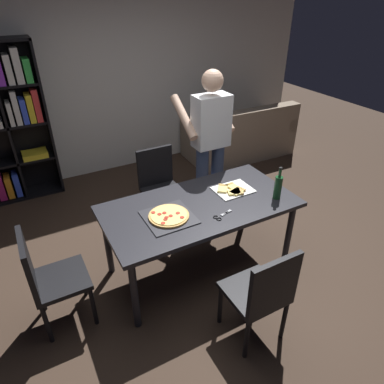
% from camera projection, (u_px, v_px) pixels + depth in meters
% --- Properties ---
extents(ground_plane, '(12.00, 12.00, 0.00)m').
position_uv_depth(ground_plane, '(199.00, 266.00, 3.49)').
color(ground_plane, '#38281E').
extents(back_wall, '(6.40, 0.10, 2.80)m').
position_uv_depth(back_wall, '(107.00, 74.00, 4.73)').
color(back_wall, silver).
rests_on(back_wall, ground_plane).
extents(dining_table, '(1.75, 0.89, 0.75)m').
position_uv_depth(dining_table, '(200.00, 211.00, 3.14)').
color(dining_table, '#232328').
rests_on(dining_table, ground_plane).
extents(chair_near_camera, '(0.42, 0.42, 0.90)m').
position_uv_depth(chair_near_camera, '(262.00, 292.00, 2.53)').
color(chair_near_camera, black).
rests_on(chair_near_camera, ground_plane).
extents(chair_far_side, '(0.42, 0.42, 0.90)m').
position_uv_depth(chair_far_side, '(159.00, 183.00, 3.93)').
color(chair_far_side, black).
rests_on(chair_far_side, ground_plane).
extents(chair_left_end, '(0.42, 0.42, 0.90)m').
position_uv_depth(chair_left_end, '(47.00, 276.00, 2.67)').
color(chair_left_end, black).
rests_on(chair_left_end, ground_plane).
extents(couch, '(1.72, 0.89, 0.85)m').
position_uv_depth(couch, '(240.00, 138.00, 5.61)').
color(couch, gray).
rests_on(couch, ground_plane).
extents(person_serving_pizza, '(0.55, 0.54, 1.75)m').
position_uv_depth(person_serving_pizza, '(210.00, 141.00, 3.73)').
color(person_serving_pizza, '#38476B').
rests_on(person_serving_pizza, ground_plane).
extents(pepperoni_pizza_on_tray, '(0.41, 0.41, 0.04)m').
position_uv_depth(pepperoni_pizza_on_tray, '(169.00, 216.00, 2.92)').
color(pepperoni_pizza_on_tray, '#2D2D33').
rests_on(pepperoni_pizza_on_tray, dining_table).
extents(pizza_slices_on_towel, '(0.36, 0.28, 0.03)m').
position_uv_depth(pizza_slices_on_towel, '(233.00, 190.00, 3.30)').
color(pizza_slices_on_towel, white).
rests_on(pizza_slices_on_towel, dining_table).
extents(wine_bottle, '(0.07, 0.07, 0.32)m').
position_uv_depth(wine_bottle, '(278.00, 187.00, 3.14)').
color(wine_bottle, '#194723').
rests_on(wine_bottle, dining_table).
extents(kitchen_scissors, '(0.20, 0.10, 0.01)m').
position_uv_depth(kitchen_scissors, '(221.00, 216.00, 2.94)').
color(kitchen_scissors, silver).
rests_on(kitchen_scissors, dining_table).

